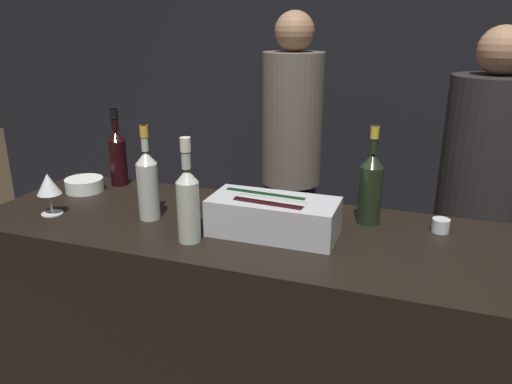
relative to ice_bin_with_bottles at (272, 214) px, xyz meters
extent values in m
cube|color=black|center=(-0.08, 2.07, 0.37)|extent=(6.40, 0.06, 2.80)
cube|color=black|center=(-0.08, 0.04, -0.55)|extent=(2.06, 0.67, 0.96)
cube|color=#B7BABF|center=(0.01, 0.00, -0.01)|extent=(0.44, 0.20, 0.13)
cylinder|color=black|center=(0.00, -0.04, 0.02)|extent=(0.25, 0.09, 0.07)
cylinder|color=#9EA899|center=(0.00, 0.00, 0.02)|extent=(0.25, 0.08, 0.07)
cylinder|color=black|center=(-0.04, 0.04, 0.02)|extent=(0.30, 0.09, 0.07)
cylinder|color=white|center=(-0.90, 0.17, -0.04)|extent=(0.16, 0.16, 0.06)
cylinder|color=gray|center=(-0.90, 0.17, -0.02)|extent=(0.13, 0.13, 0.01)
cylinder|color=silver|center=(-0.85, -0.10, -0.07)|extent=(0.08, 0.08, 0.00)
cylinder|color=silver|center=(-0.85, -0.10, -0.03)|extent=(0.01, 0.01, 0.08)
cone|color=silver|center=(-0.85, -0.10, 0.05)|extent=(0.09, 0.09, 0.08)
cylinder|color=silver|center=(0.55, 0.21, -0.05)|extent=(0.06, 0.06, 0.05)
sphere|color=#F9D67F|center=(0.55, 0.21, -0.05)|extent=(0.03, 0.03, 0.03)
cylinder|color=#B2B7AD|center=(-0.24, -0.15, 0.03)|extent=(0.08, 0.08, 0.21)
cone|color=#B2B7AD|center=(-0.24, -0.15, 0.16)|extent=(0.08, 0.08, 0.05)
cylinder|color=#B2B7AD|center=(-0.24, -0.15, 0.23)|extent=(0.03, 0.03, 0.10)
cylinder|color=silver|center=(-0.24, -0.15, 0.26)|extent=(0.03, 0.03, 0.05)
cylinder|color=black|center=(-0.81, 0.30, 0.03)|extent=(0.08, 0.08, 0.20)
cone|color=black|center=(-0.81, 0.30, 0.15)|extent=(0.08, 0.08, 0.05)
cylinder|color=black|center=(-0.81, 0.30, 0.22)|extent=(0.03, 0.03, 0.09)
cylinder|color=black|center=(-0.81, 0.30, 0.25)|extent=(0.03, 0.03, 0.04)
cylinder|color=#B2B7AD|center=(-0.47, -0.01, 0.03)|extent=(0.08, 0.08, 0.21)
cone|color=#B2B7AD|center=(-0.47, -0.01, 0.16)|extent=(0.08, 0.08, 0.05)
cylinder|color=#B2B7AD|center=(-0.47, -0.01, 0.23)|extent=(0.03, 0.03, 0.09)
cylinder|color=gold|center=(-0.47, -0.01, 0.26)|extent=(0.03, 0.03, 0.04)
cylinder|color=black|center=(0.30, 0.21, 0.03)|extent=(0.08, 0.08, 0.21)
cone|color=black|center=(0.30, 0.21, 0.16)|extent=(0.08, 0.08, 0.05)
cylinder|color=black|center=(0.30, 0.21, 0.24)|extent=(0.03, 0.03, 0.10)
cylinder|color=gold|center=(0.30, 0.21, 0.26)|extent=(0.03, 0.03, 0.04)
cube|color=black|center=(-0.24, 1.13, -0.64)|extent=(0.25, 0.18, 0.78)
cylinder|color=#60564C|center=(-0.24, 1.13, 0.11)|extent=(0.34, 0.34, 0.72)
sphere|color=#997051|center=(-0.24, 1.13, 0.57)|extent=(0.21, 0.21, 0.21)
cube|color=black|center=(0.73, 0.91, -0.66)|extent=(0.29, 0.21, 0.74)
cylinder|color=black|center=(0.73, 0.91, 0.06)|extent=(0.39, 0.39, 0.69)
sphere|color=#997051|center=(0.73, 0.91, 0.51)|extent=(0.21, 0.21, 0.21)
camera|label=1|loc=(0.47, -1.51, 0.63)|focal=35.00mm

